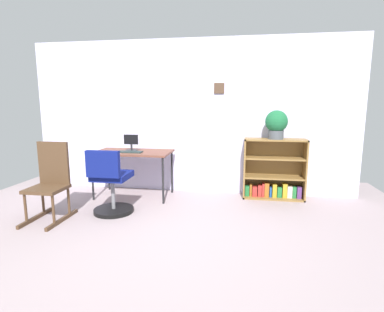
{
  "coord_description": "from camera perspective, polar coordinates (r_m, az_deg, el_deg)",
  "views": [
    {
      "loc": [
        0.81,
        -2.63,
        1.41
      ],
      "look_at": [
        0.17,
        1.34,
        0.72
      ],
      "focal_mm": 28.09,
      "sensor_mm": 36.0,
      "label": 1
    }
  ],
  "objects": [
    {
      "name": "ground_plane",
      "position": [
        3.09,
        -7.41,
        -17.44
      ],
      "size": [
        6.24,
        6.24,
        0.0
      ],
      "primitive_type": "plane",
      "color": "gray"
    },
    {
      "name": "wall_back",
      "position": [
        4.85,
        -0.41,
        7.39
      ],
      "size": [
        5.2,
        0.12,
        2.42
      ],
      "color": "silver",
      "rests_on": "ground_plane"
    },
    {
      "name": "desk",
      "position": [
        4.66,
        -11.13,
        0.28
      ],
      "size": [
        1.16,
        0.64,
        0.71
      ],
      "color": "brown",
      "rests_on": "ground_plane"
    },
    {
      "name": "monitor",
      "position": [
        4.68,
        -11.46,
        2.36
      ],
      "size": [
        0.22,
        0.18,
        0.25
      ],
      "color": "#262628",
      "rests_on": "desk"
    },
    {
      "name": "keyboard",
      "position": [
        4.54,
        -11.72,
        0.76
      ],
      "size": [
        0.37,
        0.14,
        0.02
      ],
      "primitive_type": "cube",
      "color": "#263333",
      "rests_on": "desk"
    },
    {
      "name": "office_chair",
      "position": [
        4.02,
        -15.18,
        -5.47
      ],
      "size": [
        0.52,
        0.55,
        0.86
      ],
      "color": "black",
      "rests_on": "ground_plane"
    },
    {
      "name": "rocking_chair",
      "position": [
        4.11,
        -25.32,
        -4.33
      ],
      "size": [
        0.42,
        0.64,
        0.95
      ],
      "color": "#4D3522",
      "rests_on": "ground_plane"
    },
    {
      "name": "bookshelf_low",
      "position": [
        4.73,
        15.22,
        -3.04
      ],
      "size": [
        0.9,
        0.3,
        0.91
      ],
      "color": "olive",
      "rests_on": "ground_plane"
    },
    {
      "name": "potted_plant_on_shelf",
      "position": [
        4.57,
        15.73,
        5.96
      ],
      "size": [
        0.32,
        0.32,
        0.42
      ],
      "color": "#474C51",
      "rests_on": "bookshelf_low"
    }
  ]
}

